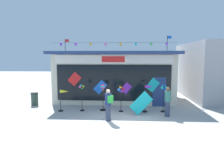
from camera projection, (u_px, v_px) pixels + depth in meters
name	position (u px, v px, depth m)	size (l,w,h in m)	color
ground_plane	(121.00, 122.00, 11.28)	(80.00, 80.00, 0.00)	#ADAAA5
kite_shop_building	(115.00, 75.00, 17.74)	(9.11, 6.49, 5.04)	beige
wind_spinner_far_left	(64.00, 95.00, 13.43)	(0.70, 0.30, 1.36)	black
wind_spinner_left	(82.00, 94.00, 13.51)	(0.32, 0.28, 1.70)	black
wind_spinner_center_left	(103.00, 91.00, 13.64)	(0.40, 0.40, 1.70)	black
wind_spinner_center_right	(121.00, 93.00, 13.30)	(0.43, 0.28, 1.61)	black
wind_spinner_right	(148.00, 92.00, 13.23)	(0.62, 0.30, 1.68)	black
wind_spinner_far_right	(164.00, 92.00, 13.24)	(0.41, 0.29, 1.73)	black
person_near_camera	(108.00, 104.00, 11.40)	(0.45, 0.47, 1.68)	#333D56
person_mid_plaza	(168.00, 102.00, 12.26)	(0.34, 0.34, 1.68)	#333D56
trash_bin	(35.00, 99.00, 15.25)	(0.52, 0.52, 0.89)	#2D4238
display_kite_on_ground	(141.00, 103.00, 12.62)	(0.71, 0.03, 1.29)	#19B7BC
neighbour_building	(221.00, 71.00, 18.03)	(5.62, 8.18, 4.51)	#99999E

